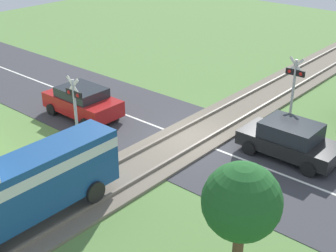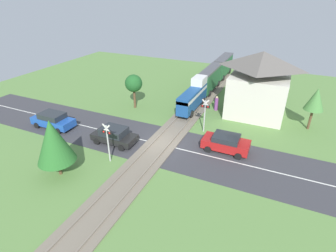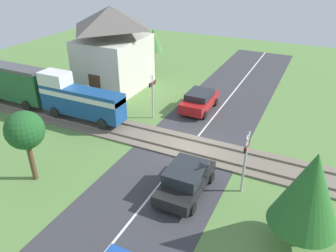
# 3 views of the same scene
# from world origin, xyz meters

# --- Properties ---
(ground_plane) EXTENTS (60.00, 60.00, 0.00)m
(ground_plane) POSITION_xyz_m (0.00, 0.00, 0.00)
(ground_plane) COLOR #5B8442
(road_surface) EXTENTS (48.00, 6.40, 0.02)m
(road_surface) POSITION_xyz_m (0.00, 0.00, 0.01)
(road_surface) COLOR #38383D
(road_surface) RESTS_ON ground_plane
(track_bed) EXTENTS (2.80, 48.00, 0.24)m
(track_bed) POSITION_xyz_m (0.00, 0.00, 0.07)
(track_bed) COLOR #756B5B
(track_bed) RESTS_ON ground_plane
(car_near_crossing) EXTENTS (4.02, 2.01, 1.51)m
(car_near_crossing) POSITION_xyz_m (-3.99, -1.44, 0.79)
(car_near_crossing) COLOR black
(car_near_crossing) RESTS_ON ground_plane
(car_far_side) EXTENTS (3.94, 2.02, 1.49)m
(car_far_side) POSITION_xyz_m (5.46, 1.44, 0.79)
(car_far_side) COLOR #A81919
(car_far_side) RESTS_ON ground_plane
(crossing_signal_west_approach) EXTENTS (0.90, 0.18, 3.37)m
(crossing_signal_west_approach) POSITION_xyz_m (-2.70, -3.98, 2.15)
(crossing_signal_west_approach) COLOR #B7B7B7
(crossing_signal_west_approach) RESTS_ON ground_plane
(crossing_signal_east_approach) EXTENTS (0.90, 0.18, 3.37)m
(crossing_signal_east_approach) POSITION_xyz_m (2.70, 3.98, 2.15)
(crossing_signal_east_approach) COLOR #B7B7B7
(crossing_signal_east_approach) RESTS_ON ground_plane
(tree_roadside_hedge) EXTENTS (1.97, 1.97, 3.96)m
(tree_roadside_hedge) POSITION_xyz_m (-6.47, 6.28, 2.93)
(tree_roadside_hedge) COLOR brown
(tree_roadside_hedge) RESTS_ON ground_plane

